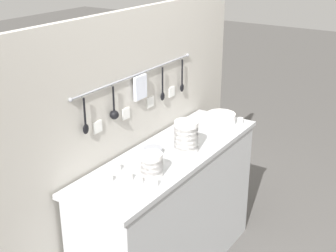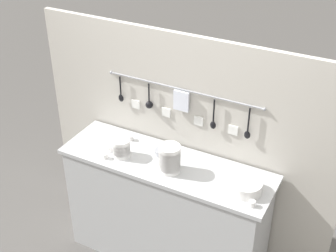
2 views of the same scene
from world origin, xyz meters
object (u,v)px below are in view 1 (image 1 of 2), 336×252
at_px(cup_mid_row, 139,180).
at_px(cup_edge_near, 109,178).
at_px(cup_by_caddy, 117,167).
at_px(cup_centre, 129,176).
at_px(steel_mixing_bowl, 153,150).
at_px(bowl_stack_wide_centre, 152,165).
at_px(cup_edge_far, 240,121).
at_px(cup_beside_plates, 155,182).
at_px(bowl_stack_tall_left, 186,136).
at_px(plate_stack, 221,118).

relative_size(cup_mid_row, cup_edge_near, 1.00).
bearing_deg(cup_by_caddy, cup_mid_row, -106.94).
bearing_deg(cup_centre, steel_mixing_bowl, 13.45).
bearing_deg(steel_mixing_bowl, cup_edge_near, -179.36).
distance_m(bowl_stack_wide_centre, cup_by_caddy, 0.22).
bearing_deg(cup_edge_near, steel_mixing_bowl, 0.64).
distance_m(cup_centre, cup_edge_far, 1.15).
bearing_deg(cup_mid_row, cup_edge_near, 114.95).
bearing_deg(steel_mixing_bowl, cup_beside_plates, -144.03).
distance_m(bowl_stack_wide_centre, cup_centre, 0.14).
bearing_deg(cup_edge_near, cup_edge_far, -11.13).
distance_m(bowl_stack_tall_left, cup_centre, 0.52).
height_order(plate_stack, cup_edge_far, plate_stack).
distance_m(bowl_stack_tall_left, steel_mixing_bowl, 0.23).
bearing_deg(plate_stack, cup_edge_far, -54.09).
bearing_deg(cup_mid_row, cup_beside_plates, -73.65).
height_order(cup_edge_far, cup_edge_near, same).
bearing_deg(plate_stack, bowl_stack_wide_centre, -177.62).
distance_m(cup_by_caddy, cup_mid_row, 0.21).
bearing_deg(cup_beside_plates, cup_edge_near, 111.95).
bearing_deg(cup_mid_row, cup_by_caddy, 73.06).
bearing_deg(steel_mixing_bowl, bowl_stack_tall_left, -48.47).
bearing_deg(bowl_stack_tall_left, cup_beside_plates, -169.55).
bearing_deg(cup_edge_near, bowl_stack_tall_left, -14.86).
height_order(plate_stack, cup_beside_plates, plate_stack).
relative_size(plate_stack, cup_beside_plates, 5.02).
bearing_deg(cup_beside_plates, cup_by_caddy, 82.90).
distance_m(cup_beside_plates, cup_by_caddy, 0.29).
distance_m(cup_edge_far, cup_edge_near, 1.24).
bearing_deg(plate_stack, bowl_stack_tall_left, -176.61).
distance_m(cup_by_caddy, cup_edge_near, 0.14).
height_order(steel_mixing_bowl, cup_mid_row, cup_mid_row).
bearing_deg(cup_mid_row, cup_edge_far, -4.22).
height_order(cup_mid_row, cup_edge_near, same).
xyz_separation_m(bowl_stack_wide_centre, plate_stack, (0.94, 0.04, -0.03)).
distance_m(steel_mixing_bowl, cup_beside_plates, 0.42).
bearing_deg(cup_mid_row, plate_stack, 1.82).
height_order(cup_centre, cup_edge_far, same).
bearing_deg(bowl_stack_tall_left, cup_centre, 171.89).
height_order(cup_beside_plates, cup_edge_near, same).
distance_m(cup_beside_plates, cup_edge_far, 1.12).
relative_size(plate_stack, cup_by_caddy, 5.02).
bearing_deg(cup_beside_plates, steel_mixing_bowl, 35.97).
xyz_separation_m(steel_mixing_bowl, cup_mid_row, (-0.37, -0.16, 0.00)).
xyz_separation_m(bowl_stack_tall_left, steel_mixing_bowl, (-0.14, 0.16, -0.08)).
relative_size(bowl_stack_wide_centre, cup_by_caddy, 3.33).
bearing_deg(bowl_stack_wide_centre, cup_edge_near, 139.22).
xyz_separation_m(steel_mixing_bowl, cup_edge_near, (-0.44, -0.00, 0.00)).
xyz_separation_m(cup_mid_row, cup_edge_near, (-0.07, 0.15, 0.00)).
bearing_deg(cup_by_caddy, bowl_stack_wide_centre, -76.09).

